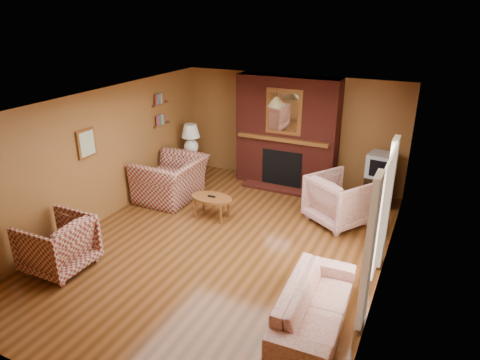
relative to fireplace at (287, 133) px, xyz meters
The scene contains 20 objects.
floor 3.21m from the fireplace, 90.00° to the right, with size 6.50×6.50×0.00m, color #47270F.
ceiling 3.22m from the fireplace, 90.00° to the right, with size 6.50×6.50×0.00m, color white.
wall_back 0.27m from the fireplace, 90.00° to the left, with size 6.50×6.50×0.00m, color brown.
wall_front 6.23m from the fireplace, 90.00° to the right, with size 6.50×6.50×0.00m, color brown.
wall_left 3.89m from the fireplace, 129.95° to the right, with size 6.50×6.50×0.00m, color brown.
wall_right 3.89m from the fireplace, 50.05° to the right, with size 6.50×6.50×0.00m, color brown.
fireplace is the anchor object (origin of this frame).
window_right 4.02m from the fireplace, 52.40° to the right, with size 0.10×1.85×2.00m.
bookshelf 2.72m from the fireplace, 156.05° to the right, with size 0.09×0.55×0.71m.
botanical_print 4.12m from the fireplace, 126.90° to the right, with size 0.05×0.40×0.50m.
pendant_light 1.07m from the fireplace, 90.00° to the right, with size 0.36×0.36×0.48m.
plaid_loveseat 2.66m from the fireplace, 136.51° to the right, with size 1.34×1.17×0.87m, color maroon.
plaid_armchair 5.08m from the fireplace, 112.86° to the right, with size 0.89×0.92×0.84m, color maroon.
floral_sofa 4.65m from the fireplace, 65.36° to the right, with size 1.88×0.73×0.55m, color beige.
floral_armchair 2.13m from the fireplace, 40.52° to the right, with size 0.97×1.00×0.91m, color beige.
coffee_table 2.39m from the fireplace, 107.69° to the right, with size 0.82×0.51×0.44m.
side_table 2.34m from the fireplace, 165.71° to the right, with size 0.43×0.43×0.57m, color brown.
table_lamp 2.18m from the fireplace, 165.71° to the right, with size 0.42×0.42×0.70m.
tv_stand 2.24m from the fireplace, ahead, with size 0.55×0.50×0.61m, color black.
crt_tv 2.09m from the fireplace, ahead, with size 0.56×0.56×0.47m.
Camera 1 is at (2.93, -5.49, 3.74)m, focal length 32.00 mm.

